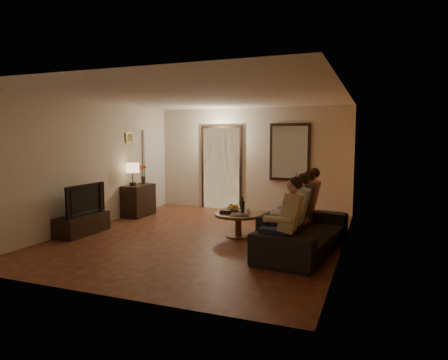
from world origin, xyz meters
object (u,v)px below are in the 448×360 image
at_px(coffee_table, 238,225).
at_px(wine_bottle, 243,204).
at_px(dresser, 139,200).
at_px(bowl, 233,209).
at_px(person_d, 307,206).
at_px(dog, 290,228).
at_px(laptop, 239,216).
at_px(table_lamp, 133,174).
at_px(tv_stand, 82,225).
at_px(person_a, 286,226).
at_px(person_c, 301,211).
at_px(person_b, 295,218).
at_px(tv, 81,200).
at_px(sofa, 304,230).

height_order(coffee_table, wine_bottle, wine_bottle).
height_order(dresser, bowl, dresser).
distance_m(person_d, dog, 0.66).
distance_m(dog, laptop, 0.92).
bearing_deg(wine_bottle, table_lamp, 165.25).
height_order(table_lamp, bowl, table_lamp).
bearing_deg(tv_stand, coffee_table, 16.60).
xyz_separation_m(person_a, coffee_table, (-1.20, 1.38, -0.38)).
bearing_deg(dresser, dog, -17.41).
distance_m(tv_stand, coffee_table, 3.00).
xyz_separation_m(person_a, person_c, (0.00, 1.20, 0.00)).
distance_m(person_d, laptop, 1.31).
bearing_deg(person_d, tv_stand, -162.65).
bearing_deg(person_b, person_d, 90.00).
bearing_deg(person_b, coffee_table, 146.78).
relative_size(tv_stand, person_b, 0.94).
distance_m(tv_stand, person_d, 4.29).
relative_size(tv_stand, person_c, 0.94).
distance_m(dresser, person_a, 4.77).
bearing_deg(dog, laptop, -177.01).
bearing_deg(person_d, laptop, -147.65).
bearing_deg(laptop, bowl, 112.05).
xyz_separation_m(dresser, tv, (0.00, -1.95, 0.30)).
height_order(person_a, wine_bottle, person_a).
relative_size(dresser, tv_stand, 0.74).
bearing_deg(person_a, tv, 172.63).
bearing_deg(person_c, dog, 163.28).
bearing_deg(person_c, person_a, -90.00).
height_order(person_b, bowl, person_b).
relative_size(dresser, person_d, 0.70).
bearing_deg(dresser, coffee_table, -20.76).
relative_size(table_lamp, person_d, 0.45).
distance_m(sofa, wine_bottle, 1.40).
distance_m(person_b, wine_bottle, 1.45).
distance_m(dresser, wine_bottle, 3.10).
height_order(tv, person_c, person_c).
height_order(person_d, wine_bottle, person_d).
bearing_deg(person_d, bowl, -171.93).
bearing_deg(laptop, coffee_table, 102.46).
bearing_deg(bowl, tv_stand, -158.21).
height_order(coffee_table, laptop, laptop).
height_order(person_b, laptop, person_b).
xyz_separation_m(table_lamp, person_c, (4.07, -1.05, -0.41)).
height_order(table_lamp, tv_stand, table_lamp).
xyz_separation_m(sofa, coffee_table, (-1.30, 0.48, -0.12)).
distance_m(tv_stand, person_b, 4.10).
bearing_deg(table_lamp, person_a, -28.96).
distance_m(dresser, bowl, 2.84).
height_order(dresser, tv, tv).
bearing_deg(person_c, dresser, 162.63).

